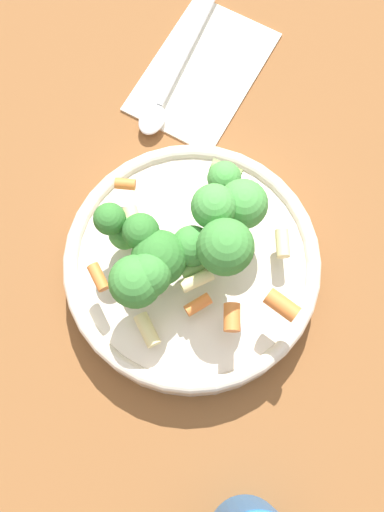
{
  "coord_description": "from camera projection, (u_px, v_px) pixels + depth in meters",
  "views": [
    {
      "loc": [
        0.14,
        -0.06,
        0.56
      ],
      "look_at": [
        0.0,
        0.0,
        0.06
      ],
      "focal_mm": 42.0,
      "sensor_mm": 36.0,
      "label": 1
    }
  ],
  "objects": [
    {
      "name": "ground_plane",
      "position": [
        192.0,
        272.0,
        0.58
      ],
      "size": [
        3.0,
        3.0,
        0.0
      ],
      "primitive_type": "plane",
      "color": "brown"
    },
    {
      "name": "bowl",
      "position": [
        192.0,
        266.0,
        0.56
      ],
      "size": [
        0.24,
        0.24,
        0.04
      ],
      "color": "beige",
      "rests_on": "ground_plane"
    },
    {
      "name": "pasta_salad",
      "position": [
        187.0,
        241.0,
        0.5
      ],
      "size": [
        0.18,
        0.18,
        0.09
      ],
      "color": "#8CB766",
      "rests_on": "bowl"
    },
    {
      "name": "napkin",
      "position": [
        203.0,
        71.0,
        0.64
      ],
      "size": [
        0.19,
        0.2,
        0.01
      ],
      "color": "white",
      "rests_on": "ground_plane"
    },
    {
      "name": "spoon",
      "position": [
        168.0,
        87.0,
        0.63
      ],
      "size": [
        0.14,
        0.14,
        0.01
      ],
      "rotation": [
        0.0,
        0.0,
        11.79
      ],
      "color": "silver",
      "rests_on": "napkin"
    }
  ]
}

